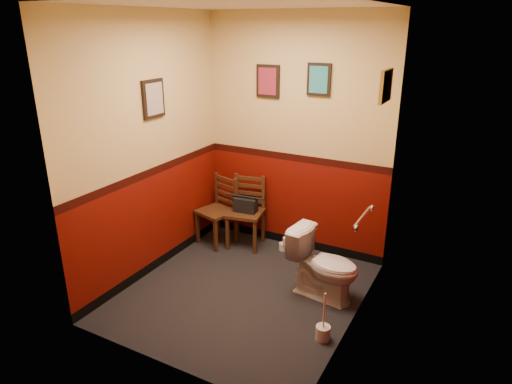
% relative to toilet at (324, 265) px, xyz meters
% --- Properties ---
extents(floor, '(2.20, 2.40, 0.00)m').
position_rel_toilet_xyz_m(floor, '(-0.72, -0.31, -0.34)').
color(floor, black).
rests_on(floor, ground).
extents(ceiling, '(2.20, 2.40, 0.00)m').
position_rel_toilet_xyz_m(ceiling, '(-0.72, -0.31, 2.36)').
color(ceiling, silver).
rests_on(ceiling, ground).
extents(wall_back, '(2.20, 0.00, 2.70)m').
position_rel_toilet_xyz_m(wall_back, '(-0.72, 0.89, 1.01)').
color(wall_back, '#600D06').
rests_on(wall_back, ground).
extents(wall_front, '(2.20, 0.00, 2.70)m').
position_rel_toilet_xyz_m(wall_front, '(-0.72, -1.51, 1.01)').
color(wall_front, '#600D06').
rests_on(wall_front, ground).
extents(wall_left, '(0.00, 2.40, 2.70)m').
position_rel_toilet_xyz_m(wall_left, '(-1.82, -0.31, 1.01)').
color(wall_left, '#600D06').
rests_on(wall_left, ground).
extents(wall_right, '(0.00, 2.40, 2.70)m').
position_rel_toilet_xyz_m(wall_right, '(0.38, -0.31, 1.01)').
color(wall_right, '#600D06').
rests_on(wall_right, ground).
extents(grab_bar, '(0.05, 0.56, 0.06)m').
position_rel_toilet_xyz_m(grab_bar, '(0.35, -0.06, 0.61)').
color(grab_bar, silver).
rests_on(grab_bar, wall_right).
extents(framed_print_back_a, '(0.28, 0.04, 0.36)m').
position_rel_toilet_xyz_m(framed_print_back_a, '(-1.07, 0.87, 1.61)').
color(framed_print_back_a, black).
rests_on(framed_print_back_a, wall_back).
extents(framed_print_back_b, '(0.26, 0.04, 0.34)m').
position_rel_toilet_xyz_m(framed_print_back_b, '(-0.47, 0.87, 1.66)').
color(framed_print_back_b, black).
rests_on(framed_print_back_b, wall_back).
extents(framed_print_left, '(0.04, 0.30, 0.38)m').
position_rel_toilet_xyz_m(framed_print_left, '(-1.80, -0.21, 1.51)').
color(framed_print_left, black).
rests_on(framed_print_left, wall_left).
extents(framed_print_right, '(0.04, 0.34, 0.28)m').
position_rel_toilet_xyz_m(framed_print_right, '(0.36, 0.29, 1.71)').
color(framed_print_right, olive).
rests_on(framed_print_right, wall_right).
extents(toilet, '(0.74, 0.47, 0.68)m').
position_rel_toilet_xyz_m(toilet, '(0.00, 0.00, 0.00)').
color(toilet, white).
rests_on(toilet, floor).
extents(toilet_brush, '(0.13, 0.13, 0.46)m').
position_rel_toilet_xyz_m(toilet_brush, '(0.24, -0.63, -0.27)').
color(toilet_brush, silver).
rests_on(toilet_brush, floor).
extents(chair_left, '(0.48, 0.48, 0.83)m').
position_rel_toilet_xyz_m(chair_left, '(-1.56, 0.53, 0.07)').
color(chair_left, '#422513').
rests_on(chair_left, floor).
extents(chair_right, '(0.47, 0.47, 0.85)m').
position_rel_toilet_xyz_m(chair_right, '(-1.23, 0.64, 0.09)').
color(chair_right, '#422513').
rests_on(chair_right, floor).
extents(handbag, '(0.29, 0.17, 0.20)m').
position_rel_toilet_xyz_m(handbag, '(-1.22, 0.60, 0.19)').
color(handbag, black).
rests_on(handbag, chair_right).
extents(tp_stack, '(0.20, 0.11, 0.18)m').
position_rel_toilet_xyz_m(tp_stack, '(-0.71, 0.70, -0.27)').
color(tp_stack, silver).
rests_on(tp_stack, floor).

